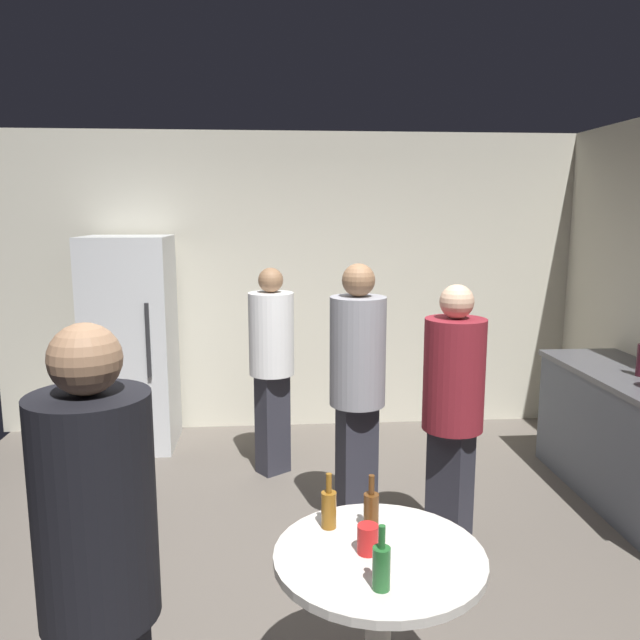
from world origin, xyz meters
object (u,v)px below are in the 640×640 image
Objects in this scene: beer_bottle_green at (381,566)px; person_in_white_shirt at (272,355)px; beer_bottle_amber at (329,508)px; person_in_black_shirt at (99,564)px; person_in_gray_shirt at (357,379)px; refrigerator at (131,343)px; foreground_table at (379,578)px; beer_bottle_brown at (371,510)px; plastic_cup_red at (368,539)px; person_in_maroon_shirt at (453,404)px.

person_in_white_shirt reaches higher than beer_bottle_green.
beer_bottle_green is at bearing -72.10° from beer_bottle_amber.
beer_bottle_green is 0.14× the size of person_in_black_shirt.
person_in_black_shirt is (-1.02, -1.96, 0.00)m from person_in_gray_shirt.
refrigerator is 1.37m from person_in_white_shirt.
foreground_table is 0.50× the size of person_in_white_shirt.
person_in_gray_shirt is at bearing 84.64° from beer_bottle_brown.
person_in_black_shirt is at bearing -79.08° from refrigerator.
person_in_white_shirt reaches higher than plastic_cup_red.
beer_bottle_amber is 0.17m from beer_bottle_brown.
beer_bottle_brown is at bearing -25.55° from person_in_white_shirt.
beer_bottle_amber is 0.14× the size of person_in_black_shirt.
person_in_black_shirt reaches higher than beer_bottle_amber.
foreground_table is 0.33m from beer_bottle_amber.
person_in_black_shirt is at bearing -138.06° from beer_bottle_amber.
foreground_table is at bearing -88.44° from beer_bottle_brown.
beer_bottle_amber and beer_bottle_green have the same top height.
plastic_cup_red is at bearing 17.74° from person_in_maroon_shirt.
foreground_table is 0.26m from beer_bottle_brown.
beer_bottle_green is 0.14× the size of person_in_gray_shirt.
beer_bottle_amber is 2.09× the size of plastic_cup_red.
person_in_black_shirt is (-0.89, -0.62, 0.18)m from beer_bottle_brown.
person_in_gray_shirt reaches higher than beer_bottle_amber.
refrigerator is 3.50m from plastic_cup_red.
beer_bottle_green is 2.09× the size of plastic_cup_red.
foreground_table is 1.56m from person_in_gray_shirt.
person_in_gray_shirt is 1.05× the size of person_in_maroon_shirt.
beer_bottle_green is at bearing -65.22° from refrigerator.
refrigerator reaches higher than plastic_cup_red.
beer_bottle_brown is 1.00× the size of beer_bottle_green.
beer_bottle_amber is at bearing -29.25° from person_in_gray_shirt.
person_in_gray_shirt is (0.12, 1.51, 0.36)m from foreground_table.
plastic_cup_red is 0.07× the size of person_in_white_shirt.
person_in_white_shirt is (-0.52, 0.96, -0.07)m from person_in_gray_shirt.
person_in_maroon_shirt is at bearing -42.13° from refrigerator.
plastic_cup_red is 0.06× the size of person_in_black_shirt.
beer_bottle_green is at bearing -21.67° from person_in_gray_shirt.
beer_bottle_amber is 0.45m from beer_bottle_green.
person_in_gray_shirt is 1.07× the size of person_in_white_shirt.
refrigerator is at bearing 116.82° from foreground_table.
plastic_cup_red is (-0.04, -0.17, -0.03)m from beer_bottle_brown.
person_in_white_shirt is (-0.36, 2.47, 0.14)m from plastic_cup_red.
person_in_black_shirt is at bearing -165.72° from beer_bottle_green.
person_in_maroon_shirt is at bearing -5.60° from person_in_black_shirt.
beer_bottle_brown is 1.35m from person_in_gray_shirt.
plastic_cup_red is at bearing -27.14° from person_in_white_shirt.
person_in_gray_shirt is (1.71, -1.63, 0.09)m from refrigerator.
beer_bottle_amber is at bearing 107.90° from beer_bottle_green.
foreground_table is 3.48× the size of beer_bottle_brown.
beer_bottle_brown is 1.16m from person_in_maroon_shirt.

